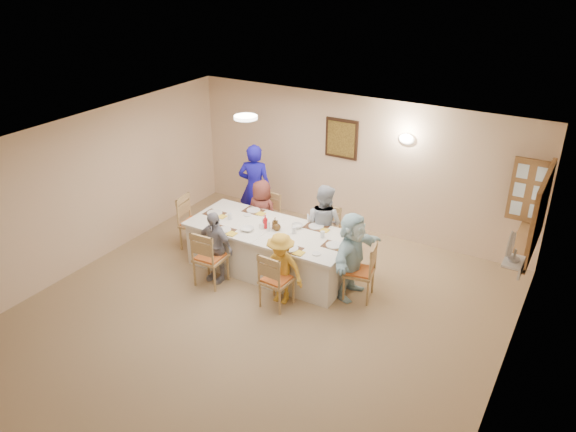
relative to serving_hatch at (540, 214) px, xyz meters
The scene contains 49 objects.
ground 4.28m from the serving_hatch, 143.22° to the right, with size 7.00×7.00×0.00m, color #9C7C4F.
room_walls 4.01m from the serving_hatch, 143.22° to the right, with size 7.00×7.00×7.00m.
wall_picture 3.67m from the serving_hatch, 163.15° to the left, with size 0.62×0.05×0.72m.
wall_sconce 2.56m from the serving_hatch, 155.76° to the left, with size 0.26×0.09×0.18m, color white.
ceiling_light 4.41m from the serving_hatch, 167.93° to the right, with size 0.36×0.36×0.05m, color white.
serving_hatch is the anchor object (origin of this frame).
hatch_sill 0.54m from the serving_hatch, behind, with size 0.30×1.50×0.05m, color #915F34.
shutter_door 0.80m from the serving_hatch, 108.89° to the left, with size 0.55×0.04×1.00m, color #915F34.
fan_shelf 1.36m from the serving_hatch, 93.39° to the right, with size 0.22×0.36×0.03m, color white.
desk_fan 1.36m from the serving_hatch, 94.66° to the right, with size 0.30×0.30×0.28m, color #A5A5A8, non-canonical shape.
dining_table 4.02m from the serving_hatch, 164.64° to the right, with size 2.70×1.14×0.76m, color white.
chair_back_left 4.45m from the serving_hatch, behind, with size 0.43×0.43×0.90m, color tan, non-canonical shape.
chair_back_right 3.30m from the serving_hatch, behind, with size 0.43×0.43×0.89m, color tan, non-canonical shape.
chair_front_left 4.80m from the serving_hatch, 157.14° to the right, with size 0.45×0.45×0.94m, color tan, non-canonical shape.
chair_front_right 3.76m from the serving_hatch, 149.73° to the right, with size 0.43×0.43×0.89m, color tan, non-canonical shape.
chair_left_end 5.47m from the serving_hatch, 169.03° to the right, with size 0.46×0.46×0.95m, color tan, non-canonical shape.
chair_right_end 2.62m from the serving_hatch, 154.79° to the right, with size 0.44×0.44×0.91m, color tan, non-canonical shape.
diner_back_left 4.43m from the serving_hatch, behind, with size 0.59×0.39×1.21m, color brown.
diner_back_right 3.24m from the serving_hatch, behind, with size 0.72×0.58×1.39m, color #ABB2BF.
diner_front_left 4.73m from the serving_hatch, 158.50° to the right, with size 0.71×0.34×1.18m, color #91909D.
diner_front_right 3.68m from the serving_hatch, 151.40° to the right, with size 0.74×0.43×1.12m, color gold.
diner_right_end 2.65m from the serving_hatch, 156.05° to the right, with size 0.46×1.28×1.36m, color #D0F7FF.
caregiver 4.82m from the serving_hatch, behind, with size 0.70×0.58×1.65m, color #1712A6.
placemat_fl 4.61m from the serving_hatch, 161.55° to the right, with size 0.34×0.25×0.01m, color #472B19.
plate_fl 4.61m from the serving_hatch, 161.55° to the right, with size 0.23×0.23×0.01m, color white.
napkin_fl 4.46m from the serving_hatch, 160.19° to the right, with size 0.15×0.15×0.01m, color yellow.
placemat_fr 3.52m from the serving_hatch, 155.20° to the right, with size 0.36×0.27×0.01m, color #472B19.
plate_fr 3.51m from the serving_hatch, 155.20° to the right, with size 0.26×0.26×0.02m, color white.
napkin_fr 3.38m from the serving_hatch, 153.10° to the right, with size 0.15×0.15×0.01m, color yellow.
placemat_bl 4.42m from the serving_hatch, behind, with size 0.34×0.25×0.01m, color #472B19.
plate_bl 4.42m from the serving_hatch, behind, with size 0.23×0.23×0.01m, color white.
napkin_bl 4.26m from the serving_hatch, behind, with size 0.14×0.14×0.01m, color yellow.
placemat_br 3.26m from the serving_hatch, 169.08° to the right, with size 0.36×0.27×0.01m, color #472B19.
plate_br 3.26m from the serving_hatch, 169.08° to the right, with size 0.24×0.24×0.02m, color white.
napkin_br 3.10m from the serving_hatch, 167.50° to the right, with size 0.13×0.13×0.01m, color yellow.
placemat_le 4.98m from the serving_hatch, 168.03° to the right, with size 0.34×0.25×0.01m, color #472B19.
plate_le 4.98m from the serving_hatch, 168.03° to the right, with size 0.26×0.26×0.02m, color white.
napkin_le 4.82m from the serving_hatch, 166.99° to the right, with size 0.14×0.14×0.01m, color yellow.
placemat_re 2.89m from the serving_hatch, 158.55° to the right, with size 0.34×0.25×0.01m, color #472B19.
plate_re 2.89m from the serving_hatch, 158.55° to the right, with size 0.24×0.24×0.02m, color white.
napkin_re 2.75m from the serving_hatch, 156.12° to the right, with size 0.13×0.13×0.01m, color yellow.
teacup_a 4.77m from the serving_hatch, 163.36° to the right, with size 0.13×0.13×0.08m, color white.
teacup_b 3.41m from the serving_hatch, behind, with size 0.10×0.10×0.08m, color white.
bowl_a 4.26m from the serving_hatch, 162.52° to the right, with size 0.23×0.23×0.05m, color white.
bowl_b 3.54m from the serving_hatch, 167.09° to the right, with size 0.24×0.24×0.06m, color white.
condiment_ketchup 3.99m from the serving_hatch, 164.68° to the right, with size 0.11×0.11×0.23m, color red.
condiment_brown 3.84m from the serving_hatch, 165.11° to the right, with size 0.11×0.11×0.18m, color #4E3415.
condiment_malt 3.80m from the serving_hatch, 164.30° to the right, with size 0.16×0.16×0.16m, color #4E3415.
drinking_glass 4.05m from the serving_hatch, 165.90° to the right, with size 0.07×0.07×0.11m, color silver.
Camera 1 is at (3.73, -5.32, 4.80)m, focal length 35.00 mm.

